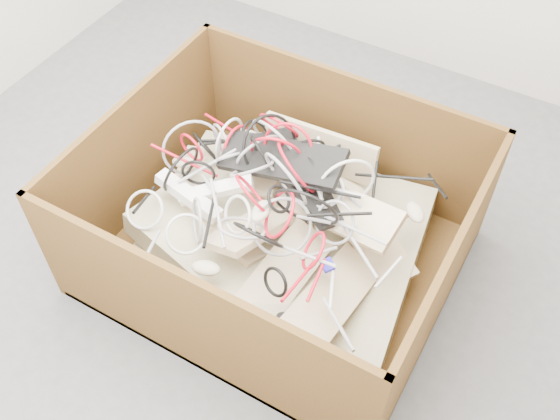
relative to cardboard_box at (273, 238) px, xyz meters
The scene contains 8 objects.
ground 0.26m from the cardboard_box, behind, with size 3.00×3.00×0.00m, color #4A4A4D.
cardboard_box is the anchor object (origin of this frame).
keyboard_pile 0.16m from the cardboard_box, 45.82° to the left, with size 1.11×0.84×0.40m.
mice_scatter 0.21m from the cardboard_box, 81.46° to the right, with size 1.00×0.71×0.20m.
power_strip_left 0.30m from the cardboard_box, 167.73° to the right, with size 0.29×0.05×0.04m, color white.
power_strip_right 0.37m from the cardboard_box, 158.70° to the right, with size 0.29×0.06×0.04m, color white.
vga_plug 0.38m from the cardboard_box, 25.16° to the right, with size 0.04×0.04×0.02m, color #110CB8.
cable_tangle 0.28m from the cardboard_box, 146.18° to the left, with size 1.08×0.91×0.44m.
Camera 1 is at (1.02, -1.36, 2.15)m, focal length 41.94 mm.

